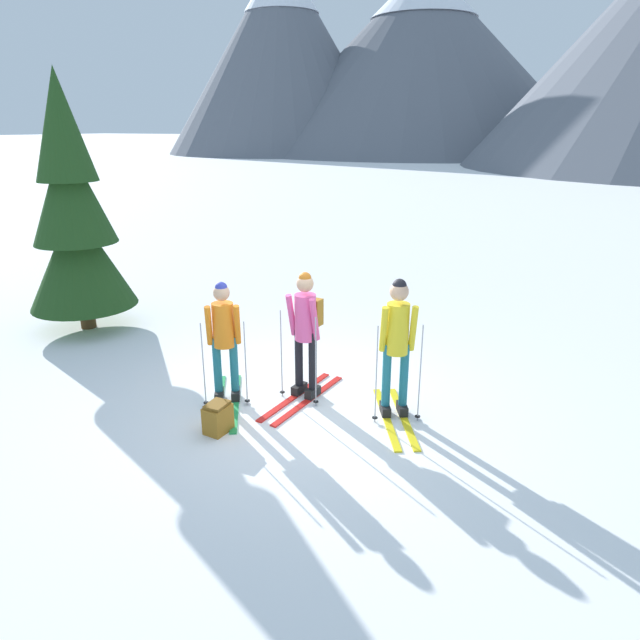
# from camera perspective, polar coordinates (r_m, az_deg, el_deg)

# --- Properties ---
(ground_plane) EXTENTS (400.00, 400.00, 0.00)m
(ground_plane) POSITION_cam_1_polar(r_m,az_deg,el_deg) (7.57, -1.31, -8.65)
(ground_plane) COLOR white
(skier_in_orange) EXTENTS (1.12, 1.60, 1.65)m
(skier_in_orange) POSITION_cam_1_polar(r_m,az_deg,el_deg) (7.46, -9.65, -1.84)
(skier_in_orange) COLOR green
(skier_in_orange) RESTS_ON ground
(skier_in_pink) EXTENTS (0.61, 1.70, 1.75)m
(skier_in_pink) POSITION_cam_1_polar(r_m,az_deg,el_deg) (7.46, -1.43, -0.81)
(skier_in_pink) COLOR red
(skier_in_pink) RESTS_ON ground
(skier_in_yellow) EXTENTS (1.03, 1.55, 1.80)m
(skier_in_yellow) POSITION_cam_1_polar(r_m,az_deg,el_deg) (7.01, 7.74, -1.97)
(skier_in_yellow) COLOR yellow
(skier_in_yellow) RESTS_ON ground
(pine_tree_near) EXTENTS (1.84, 1.84, 4.44)m
(pine_tree_near) POSITION_cam_1_polar(r_m,az_deg,el_deg) (10.77, -23.60, 9.54)
(pine_tree_near) COLOR #51381E
(pine_tree_near) RESTS_ON ground
(backpack_on_snow_front) EXTENTS (0.27, 0.34, 0.38)m
(backpack_on_snow_front) POSITION_cam_1_polar(r_m,az_deg,el_deg) (7.01, -10.26, -9.67)
(backpack_on_snow_front) COLOR #99661E
(backpack_on_snow_front) RESTS_ON ground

